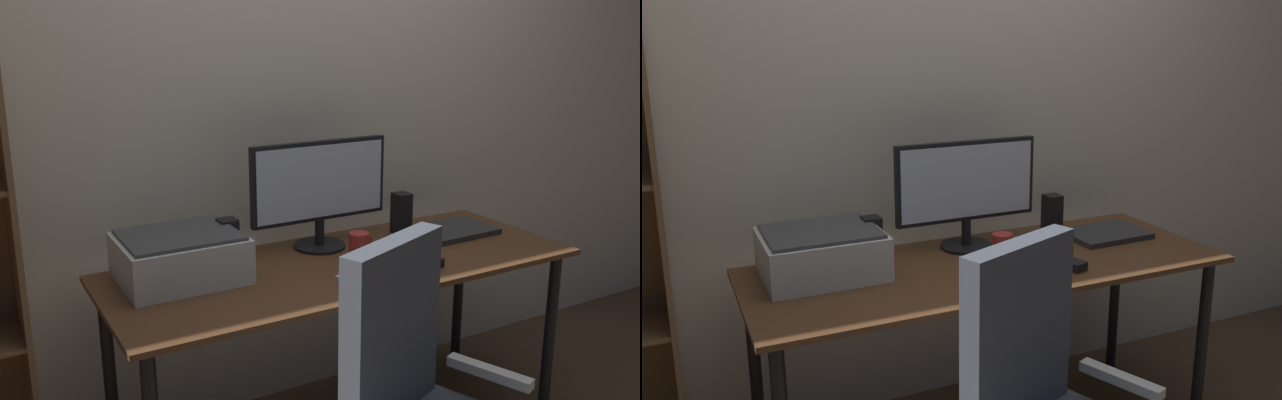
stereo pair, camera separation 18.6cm
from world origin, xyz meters
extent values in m
cube|color=beige|center=(0.00, 0.50, 1.30)|extent=(6.40, 0.10, 2.60)
cube|color=#56351E|center=(0.00, 0.00, 0.73)|extent=(1.72, 0.66, 0.02)
cylinder|color=black|center=(0.80, -0.27, 0.36)|extent=(0.04, 0.04, 0.72)
cylinder|color=black|center=(-0.80, 0.27, 0.36)|extent=(0.04, 0.04, 0.72)
cylinder|color=black|center=(0.80, 0.27, 0.36)|extent=(0.04, 0.04, 0.72)
cylinder|color=black|center=(0.01, 0.19, 0.75)|extent=(0.20, 0.20, 0.01)
cylinder|color=black|center=(0.01, 0.19, 0.80)|extent=(0.04, 0.04, 0.10)
cube|color=black|center=(0.01, 0.19, 1.00)|extent=(0.56, 0.03, 0.30)
cube|color=silver|center=(0.01, 0.18, 1.00)|extent=(0.53, 0.01, 0.27)
cube|color=#B7BABC|center=(0.02, -0.19, 0.75)|extent=(0.29, 0.12, 0.02)
cube|color=black|center=(0.24, -0.18, 0.76)|extent=(0.08, 0.11, 0.03)
cylinder|color=#B72D28|center=(0.05, -0.01, 0.79)|extent=(0.07, 0.07, 0.11)
cube|color=#B72D28|center=(0.10, -0.01, 0.80)|extent=(0.02, 0.01, 0.06)
cube|color=#2D2D30|center=(0.58, 0.08, 0.75)|extent=(0.33, 0.24, 0.02)
cube|color=black|center=(-0.37, 0.18, 0.82)|extent=(0.06, 0.07, 0.17)
cube|color=black|center=(0.39, 0.18, 0.82)|extent=(0.06, 0.07, 0.17)
cube|color=silver|center=(-0.57, 0.13, 0.81)|extent=(0.40, 0.34, 0.15)
cube|color=#424244|center=(-0.57, 0.13, 0.90)|extent=(0.37, 0.31, 0.01)
cube|color=#474C56|center=(-0.19, -0.56, 0.75)|extent=(0.40, 0.21, 0.52)
cube|color=silver|center=(0.10, -0.65, 0.58)|extent=(0.13, 0.26, 0.03)
cube|color=brown|center=(-1.05, 0.29, 0.84)|extent=(0.02, 0.28, 1.68)
camera|label=1|loc=(-1.21, -1.94, 1.57)|focal=37.65mm
camera|label=2|loc=(-1.05, -2.03, 1.57)|focal=37.65mm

